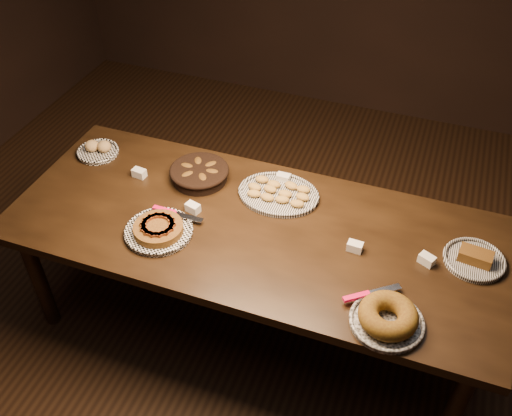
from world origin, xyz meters
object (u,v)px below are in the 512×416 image
(apple_tart_plate, at_px, (159,230))
(madeleine_platter, at_px, (279,193))
(bundt_cake_plate, at_px, (387,318))
(buffet_table, at_px, (253,236))

(apple_tart_plate, distance_m, madeleine_platter, 0.64)
(madeleine_platter, height_order, bundt_cake_plate, bundt_cake_plate)
(buffet_table, xyz_separation_m, apple_tart_plate, (-0.40, -0.20, 0.10))
(buffet_table, height_order, madeleine_platter, madeleine_platter)
(buffet_table, relative_size, madeleine_platter, 5.78)
(apple_tart_plate, bearing_deg, buffet_table, 6.61)
(buffet_table, xyz_separation_m, madeleine_platter, (0.05, 0.25, 0.09))
(buffet_table, relative_size, bundt_cake_plate, 6.59)
(apple_tart_plate, relative_size, madeleine_platter, 0.81)
(apple_tart_plate, xyz_separation_m, bundt_cake_plate, (1.11, -0.16, 0.02))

